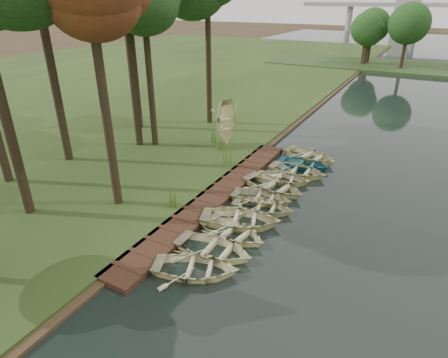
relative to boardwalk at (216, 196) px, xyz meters
The scene contains 23 objects.
ground 1.61m from the boardwalk, ahead, with size 300.00×300.00×0.00m, color #3D2F1D.
boardwalk is the anchor object (origin of this frame).
peninsula 50.91m from the boardwalk, 79.13° to the left, with size 50.00×14.00×0.45m, color #2C441E.
far_trees 50.78m from the boardwalk, 82.86° to the left, with size 45.60×5.60×8.80m.
building_b 145.16m from the boardwalk, 91.34° to the left, with size 8.00×8.00×12.00m, color #A5A5A0.
rowboat_0 6.23m from the boardwalk, 67.96° to the right, with size 2.45×3.43×0.71m, color beige.
rowboat_1 4.95m from the boardwalk, 61.84° to the right, with size 2.49×3.49×0.72m, color beige.
rowboat_2 3.75m from the boardwalk, 49.01° to the right, with size 2.35×3.29×0.68m, color beige.
rowboat_3 2.95m from the boardwalk, 37.39° to the right, with size 2.75×3.85×0.80m, color beige.
rowboat_4 2.76m from the boardwalk, ahead, with size 2.25×3.14×0.65m, color beige.
rowboat_5 2.43m from the boardwalk, 17.47° to the left, with size 2.31×3.24×0.67m, color beige.
rowboat_6 3.28m from the boardwalk, 43.19° to the left, with size 2.69×3.76×0.78m, color beige.
rowboat_7 4.26m from the boardwalk, 54.64° to the left, with size 2.28×3.20×0.66m, color beige.
rowboat_8 5.69m from the boardwalk, 59.33° to the left, with size 2.52×3.53×0.73m, color beige.
rowboat_9 6.74m from the boardwalk, 64.58° to the left, with size 2.36×3.30×0.68m, color teal.
rowboat_10 8.07m from the boardwalk, 69.47° to the left, with size 2.69×3.77×0.78m, color beige.
stored_rowboat 7.54m from the boardwalk, 114.17° to the left, with size 2.32×3.25×0.67m, color beige.
tree_2 10.60m from the boardwalk, 140.62° to the right, with size 4.22×4.22×11.05m.
tree_4 12.98m from the boardwalk, 149.27° to the left, with size 4.24×4.24×11.26m.
reeds_0 2.64m from the boardwalk, 119.97° to the right, with size 0.60×0.60×1.00m, color #3F661E.
reeds_1 4.29m from the boardwalk, 109.41° to the left, with size 0.60×0.60×1.01m, color #3F661E.
reeds_2 7.93m from the boardwalk, 120.82° to the left, with size 0.60×0.60×1.03m, color #3F661E.
reeds_3 6.38m from the boardwalk, 116.81° to the left, with size 0.60×0.60×0.97m, color #3F661E.
Camera 1 is at (7.23, -15.40, 9.76)m, focal length 30.00 mm.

